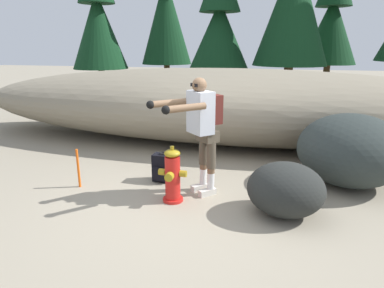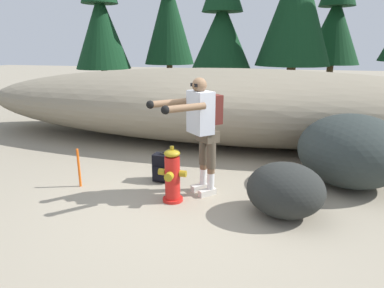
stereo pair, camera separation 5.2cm
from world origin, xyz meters
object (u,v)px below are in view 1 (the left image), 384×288
Objects in this scene: survey_stake at (78,168)px; boulder_large at (286,189)px; fire_hydrant at (173,176)px; utility_worker at (201,123)px; spare_backpack at (163,168)px; boulder_mid at (351,150)px.

boulder_large is at bearing -3.20° from survey_stake.
utility_worker reaches higher than fire_hydrant.
spare_backpack is 1.99m from boulder_large.
fire_hydrant is 0.47× the size of utility_worker.
survey_stake is at bearing 176.80° from boulder_large.
boulder_large is 1.60m from boulder_mid.
survey_stake reaches higher than spare_backpack.
utility_worker is at bearing 45.60° from fire_hydrant.
utility_worker is 3.56× the size of spare_backpack.
survey_stake is at bearing -164.61° from boulder_mid.
boulder_large is at bearing 117.14° from utility_worker.
boulder_mid reaches higher than fire_hydrant.
survey_stake is (-1.52, 0.13, -0.07)m from fire_hydrant.
spare_backpack is at bearing -168.72° from boulder_mid.
spare_backpack is (-0.69, 0.33, -0.84)m from utility_worker.
spare_backpack is (-0.36, 0.66, -0.15)m from fire_hydrant.
boulder_large is 0.61× the size of boulder_mid.
fire_hydrant is at bearing 0.40° from utility_worker.
spare_backpack is at bearing -70.71° from utility_worker.
boulder_large is 3.02m from survey_stake.
survey_stake is at bearing 175.09° from fire_hydrant.
survey_stake is (-1.85, -0.20, -0.76)m from utility_worker.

